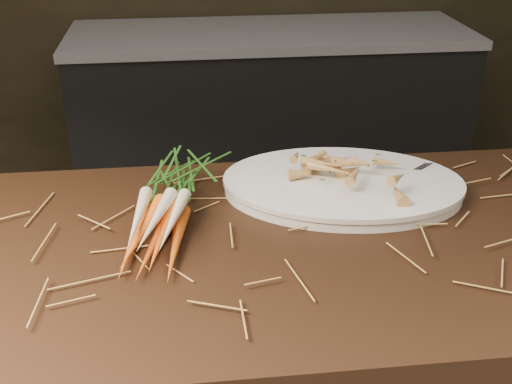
% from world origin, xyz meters
% --- Properties ---
extents(back_counter, '(1.82, 0.62, 0.84)m').
position_xyz_m(back_counter, '(0.30, 2.18, 0.42)').
color(back_counter, black).
rests_on(back_counter, ground).
extents(straw_bedding, '(1.40, 0.60, 0.02)m').
position_xyz_m(straw_bedding, '(0.00, 0.30, 0.91)').
color(straw_bedding, '#A37538').
rests_on(straw_bedding, main_counter).
extents(root_veg_bunch, '(0.21, 0.45, 0.08)m').
position_xyz_m(root_veg_bunch, '(-0.14, 0.41, 0.94)').
color(root_veg_bunch, '#E55B11').
rests_on(root_veg_bunch, main_counter).
extents(serving_platter, '(0.55, 0.41, 0.03)m').
position_xyz_m(serving_platter, '(0.22, 0.47, 0.91)').
color(serving_platter, white).
rests_on(serving_platter, main_counter).
extents(roasted_veg_heap, '(0.27, 0.22, 0.06)m').
position_xyz_m(roasted_veg_heap, '(0.22, 0.47, 0.95)').
color(roasted_veg_heap, '#AB763C').
rests_on(roasted_veg_heap, serving_platter).
extents(serving_fork, '(0.16, 0.13, 0.00)m').
position_xyz_m(serving_fork, '(0.39, 0.42, 0.93)').
color(serving_fork, silver).
rests_on(serving_fork, serving_platter).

